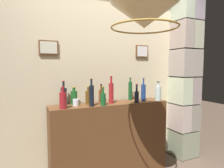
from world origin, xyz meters
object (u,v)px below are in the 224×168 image
at_px(liquor_bottle_sherry, 63,100).
at_px(liquor_bottle_gin, 143,92).
at_px(liquor_bottle_amaro, 103,99).
at_px(liquor_bottle_vermouth, 158,93).
at_px(liquor_bottle_brandy, 111,92).
at_px(liquor_bottle_rye, 137,96).
at_px(pendant_lamp, 144,16).
at_px(liquor_bottle_port, 74,97).
at_px(liquor_bottle_vodka, 130,91).
at_px(liquor_bottle_scotch, 88,97).
at_px(liquor_bottle_whiskey, 92,95).
at_px(liquor_bottle_rum, 101,96).
at_px(glass_tumbler_rocks, 76,102).
at_px(liquor_bottle_tequila, 64,96).

xyz_separation_m(liquor_bottle_sherry, liquor_bottle_gin, (1.11, 0.09, 0.02)).
distance_m(liquor_bottle_amaro, liquor_bottle_gin, 0.64).
distance_m(liquor_bottle_vermouth, liquor_bottle_brandy, 0.69).
bearing_deg(liquor_bottle_rye, liquor_bottle_amaro, 179.67).
height_order(liquor_bottle_rye, liquor_bottle_gin, liquor_bottle_gin).
height_order(liquor_bottle_amaro, pendant_lamp, pendant_lamp).
bearing_deg(liquor_bottle_amaro, pendant_lamp, -80.02).
bearing_deg(liquor_bottle_vermouth, liquor_bottle_rye, -176.62).
bearing_deg(pendant_lamp, liquor_bottle_sherry, 130.56).
distance_m(liquor_bottle_port, liquor_bottle_gin, 0.95).
relative_size(liquor_bottle_vermouth, liquor_bottle_vodka, 0.83).
bearing_deg(liquor_bottle_scotch, liquor_bottle_vodka, 5.57).
height_order(liquor_bottle_port, liquor_bottle_amaro, liquor_bottle_amaro).
height_order(liquor_bottle_whiskey, liquor_bottle_gin, liquor_bottle_whiskey).
xyz_separation_m(liquor_bottle_amaro, pendant_lamp, (0.12, -0.69, 0.82)).
height_order(liquor_bottle_vermouth, liquor_bottle_sherry, liquor_bottle_vermouth).
bearing_deg(liquor_bottle_sherry, liquor_bottle_gin, 4.43).
xyz_separation_m(liquor_bottle_rum, liquor_bottle_gin, (0.57, -0.13, 0.03)).
bearing_deg(liquor_bottle_scotch, liquor_bottle_rye, -14.28).
relative_size(liquor_bottle_port, liquor_bottle_rye, 0.89).
distance_m(liquor_bottle_vermouth, liquor_bottle_amaro, 0.83).
bearing_deg(liquor_bottle_port, glass_tumbler_rocks, -89.59).
distance_m(liquor_bottle_brandy, liquor_bottle_whiskey, 0.30).
xyz_separation_m(liquor_bottle_whiskey, liquor_bottle_gin, (0.78, 0.09, -0.01)).
height_order(liquor_bottle_vermouth, liquor_bottle_tequila, liquor_bottle_tequila).
bearing_deg(liquor_bottle_whiskey, glass_tumbler_rocks, 145.65).
bearing_deg(liquor_bottle_brandy, liquor_bottle_gin, 0.37).
relative_size(liquor_bottle_whiskey, liquor_bottle_gin, 1.04).
relative_size(liquor_bottle_tequila, glass_tumbler_rocks, 3.66).
xyz_separation_m(liquor_bottle_vodka, glass_tumbler_rocks, (-0.80, -0.10, -0.09)).
height_order(liquor_bottle_vermouth, liquor_bottle_port, liquor_bottle_vermouth).
bearing_deg(pendant_lamp, liquor_bottle_rye, 63.06).
relative_size(liquor_bottle_vermouth, liquor_bottle_rye, 1.07).
bearing_deg(liquor_bottle_vodka, liquor_bottle_sherry, -168.03).
height_order(liquor_bottle_gin, liquor_bottle_tequila, liquor_bottle_gin).
height_order(liquor_bottle_brandy, glass_tumbler_rocks, liquor_bottle_brandy).
bearing_deg(pendant_lamp, glass_tumbler_rocks, 117.77).
xyz_separation_m(liquor_bottle_scotch, liquor_bottle_vodka, (0.63, 0.06, 0.05)).
xyz_separation_m(liquor_bottle_rum, liquor_bottle_whiskey, (-0.20, -0.21, 0.04)).
distance_m(liquor_bottle_scotch, liquor_bottle_whiskey, 0.15).
distance_m(liquor_bottle_port, liquor_bottle_amaro, 0.37).
distance_m(liquor_bottle_whiskey, liquor_bottle_rye, 0.61).
distance_m(liquor_bottle_whiskey, glass_tumbler_rocks, 0.22).
xyz_separation_m(liquor_bottle_tequila, glass_tumbler_rocks, (0.12, -0.11, -0.07)).
xyz_separation_m(liquor_bottle_port, liquor_bottle_sherry, (-0.17, -0.20, 0.01)).
xyz_separation_m(liquor_bottle_vermouth, pendant_lamp, (-0.71, -0.70, 0.80)).
distance_m(liquor_bottle_amaro, liquor_bottle_tequila, 0.48).
relative_size(liquor_bottle_port, liquor_bottle_tequila, 0.74).
bearing_deg(liquor_bottle_port, liquor_bottle_vermouth, -9.73).
xyz_separation_m(liquor_bottle_vermouth, liquor_bottle_gin, (-0.19, 0.08, 0.01)).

